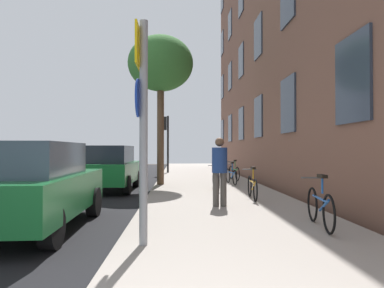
% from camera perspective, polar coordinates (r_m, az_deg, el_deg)
% --- Properties ---
extents(ground_plane, '(41.80, 41.80, 0.00)m').
position_cam_1_polar(ground_plane, '(16.05, -10.62, -6.23)').
color(ground_plane, '#332D28').
extents(road_asphalt, '(7.00, 38.00, 0.01)m').
position_cam_1_polar(road_asphalt, '(16.48, -17.91, -6.04)').
color(road_asphalt, black).
rests_on(road_asphalt, ground).
extents(sidewalk, '(4.20, 38.00, 0.12)m').
position_cam_1_polar(sidewalk, '(15.92, 2.01, -6.07)').
color(sidewalk, '#9E9389').
rests_on(sidewalk, ground).
extents(building_facade, '(0.56, 27.00, 14.97)m').
position_cam_1_polar(building_facade, '(16.87, 11.52, 19.97)').
color(building_facade, brown).
rests_on(building_facade, ground).
extents(sign_post, '(0.16, 0.60, 3.26)m').
position_cam_1_polar(sign_post, '(5.22, -8.06, 4.86)').
color(sign_post, gray).
rests_on(sign_post, sidewalk).
extents(traffic_light, '(0.43, 0.24, 3.39)m').
position_cam_1_polar(traffic_light, '(21.32, -4.18, 1.67)').
color(traffic_light, black).
rests_on(traffic_light, sidewalk).
extents(tree_near, '(2.59, 2.59, 5.90)m').
position_cam_1_polar(tree_near, '(14.47, -5.07, 12.56)').
color(tree_near, brown).
rests_on(tree_near, sidewalk).
extents(bicycle_0, '(0.42, 1.69, 0.95)m').
position_cam_1_polar(bicycle_0, '(6.75, 19.90, -9.44)').
color(bicycle_0, black).
rests_on(bicycle_0, sidewalk).
extents(bicycle_1, '(0.42, 1.68, 0.91)m').
position_cam_1_polar(bicycle_1, '(10.02, 9.68, -6.75)').
color(bicycle_1, black).
rests_on(bicycle_1, sidewalk).
extents(bicycle_2, '(0.42, 1.62, 0.92)m').
position_cam_1_polar(bicycle_2, '(12.18, 3.86, -5.69)').
color(bicycle_2, black).
rests_on(bicycle_2, sidewalk).
extents(bicycle_3, '(0.42, 1.63, 0.89)m').
position_cam_1_polar(bicycle_3, '(14.19, 6.34, -5.06)').
color(bicycle_3, black).
rests_on(bicycle_3, sidewalk).
extents(bicycle_4, '(0.42, 1.66, 0.92)m').
position_cam_1_polar(bicycle_4, '(16.16, 6.79, -4.51)').
color(bicycle_4, black).
rests_on(bicycle_4, sidewalk).
extents(pedestrian_0, '(0.48, 0.48, 1.67)m').
position_cam_1_polar(pedestrian_0, '(8.64, 4.46, -3.70)').
color(pedestrian_0, '#4C4742').
rests_on(pedestrian_0, sidewalk).
extents(car_0, '(1.90, 4.15, 1.62)m').
position_cam_1_polar(car_0, '(7.16, -24.44, -6.07)').
color(car_0, '#19662D').
rests_on(car_0, road_asphalt).
extents(car_1, '(1.81, 3.97, 1.62)m').
position_cam_1_polar(car_1, '(13.10, -13.09, -3.75)').
color(car_1, '#19662D').
rests_on(car_1, road_asphalt).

